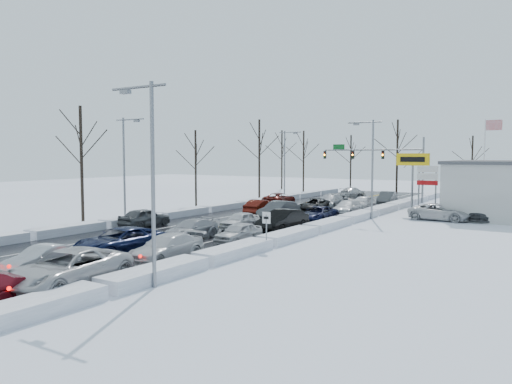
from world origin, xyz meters
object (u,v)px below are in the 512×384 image
Objects in this scene: traffic_signal_mast at (382,158)px; oncoming_car_0 at (260,214)px; tires_plus_sign at (413,164)px; flagpole at (486,154)px.

oncoming_car_0 is (-5.38, -20.48, -5.48)m from traffic_signal_mast.
tires_plus_sign is 0.60× the size of flagpole.
flagpole is 28.87m from oncoming_car_0.
flagpole reaches higher than oncoming_car_0.
traffic_signal_mast is 2.21× the size of tires_plus_sign.
oncoming_car_0 is (-12.44, -8.48, -4.99)m from tires_plus_sign.
flagpole reaches higher than traffic_signal_mast.
traffic_signal_mast is 1.33× the size of flagpole.
traffic_signal_mast is 11.90m from flagpole.
tires_plus_sign is at bearing -59.54° from traffic_signal_mast.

